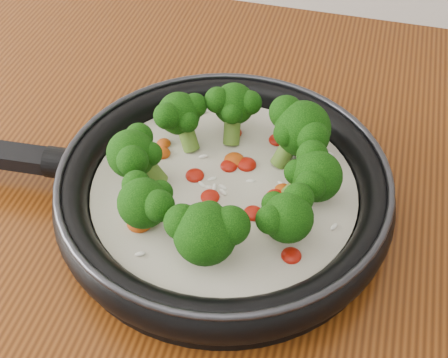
# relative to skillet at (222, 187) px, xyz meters

# --- Properties ---
(skillet) EXTENTS (0.58, 0.39, 0.11)m
(skillet) POSITION_rel_skillet_xyz_m (0.00, 0.00, 0.00)
(skillet) COLOR black
(skillet) RESTS_ON counter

